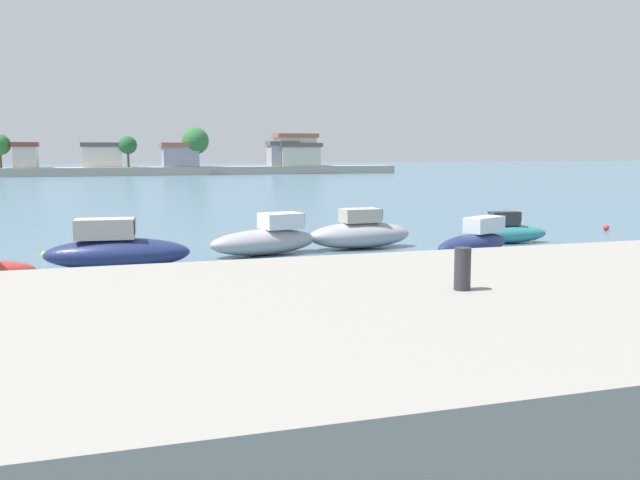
# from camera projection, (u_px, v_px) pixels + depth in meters

# --- Properties ---
(ground_plane) EXTENTS (400.00, 400.00, 0.00)m
(ground_plane) POSITION_uv_depth(u_px,v_px,m) (295.00, 310.00, 17.76)
(ground_plane) COLOR slate
(seawall_embankment) EXTENTS (63.18, 7.77, 2.11)m
(seawall_embankment) POSITION_uv_depth(u_px,v_px,m) (452.00, 366.00, 9.78)
(seawall_embankment) COLOR gray
(seawall_embankment) RESTS_ON ground
(mooring_bollard) EXTENTS (0.24, 0.24, 0.61)m
(mooring_bollard) POSITION_uv_depth(u_px,v_px,m) (462.00, 269.00, 9.84)
(mooring_bollard) COLOR #2D2D33
(mooring_bollard) RESTS_ON seawall_embankment
(moored_boat_1) EXTENTS (5.04, 2.18, 1.76)m
(moored_boat_1) POSITION_uv_depth(u_px,v_px,m) (116.00, 250.00, 23.85)
(moored_boat_1) COLOR navy
(moored_boat_1) RESTS_ON ground
(moored_boat_2) EXTENTS (4.70, 2.38, 1.61)m
(moored_boat_2) POSITION_uv_depth(u_px,v_px,m) (267.00, 239.00, 27.17)
(moored_boat_2) COLOR #9E9EA3
(moored_boat_2) RESTS_ON ground
(moored_boat_3) EXTENTS (4.57, 1.80, 1.66)m
(moored_boat_3) POSITION_uv_depth(u_px,v_px,m) (360.00, 233.00, 28.92)
(moored_boat_3) COLOR #9E9EA3
(moored_boat_3) RESTS_ON ground
(moored_boat_4) EXTENTS (4.37, 3.00, 1.47)m
(moored_boat_4) POSITION_uv_depth(u_px,v_px,m) (475.00, 241.00, 27.03)
(moored_boat_4) COLOR navy
(moored_boat_4) RESTS_ON ground
(moored_boat_5) EXTENTS (3.69, 1.34, 1.40)m
(moored_boat_5) POSITION_uv_depth(u_px,v_px,m) (508.00, 232.00, 30.52)
(moored_boat_5) COLOR teal
(moored_boat_5) RESTS_ON ground
(mooring_buoy_0) EXTENTS (0.42, 0.42, 0.42)m
(mooring_buoy_0) POSITION_uv_depth(u_px,v_px,m) (532.00, 233.00, 32.62)
(mooring_buoy_0) COLOR orange
(mooring_buoy_0) RESTS_ON ground
(mooring_buoy_1) EXTENTS (0.28, 0.28, 0.28)m
(mooring_buoy_1) POSITION_uv_depth(u_px,v_px,m) (228.00, 237.00, 31.47)
(mooring_buoy_1) COLOR red
(mooring_buoy_1) RESTS_ON ground
(mooring_buoy_3) EXTENTS (0.26, 0.26, 0.26)m
(mooring_buoy_3) POSITION_uv_depth(u_px,v_px,m) (44.00, 255.00, 26.38)
(mooring_buoy_3) COLOR yellow
(mooring_buoy_3) RESTS_ON ground
(mooring_buoy_4) EXTENTS (0.30, 0.30, 0.30)m
(mooring_buoy_4) POSITION_uv_depth(u_px,v_px,m) (606.00, 228.00, 35.35)
(mooring_buoy_4) COLOR red
(mooring_buoy_4) RESTS_ON ground
(distant_shoreline) EXTENTS (90.58, 6.73, 7.74)m
(distant_shoreline) POSITION_uv_depth(u_px,v_px,m) (171.00, 161.00, 113.74)
(distant_shoreline) COLOR #9E998C
(distant_shoreline) RESTS_ON ground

